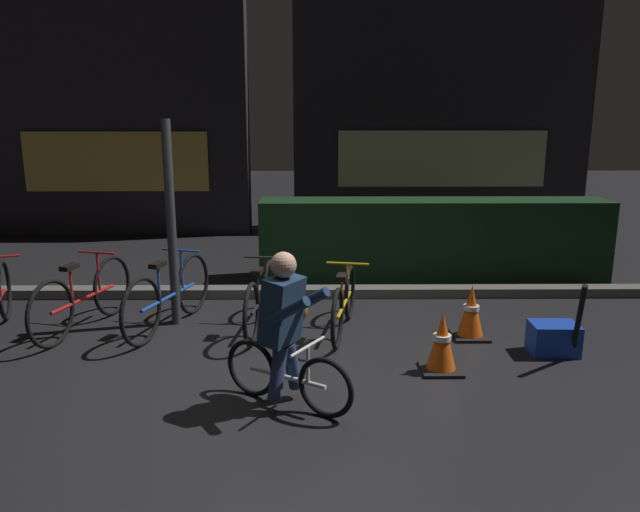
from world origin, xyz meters
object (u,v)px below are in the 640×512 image
Objects in this scene: parked_bike_left_mid at (84,297)px; blue_crate at (553,339)px; street_post at (171,225)px; traffic_cone_near at (442,343)px; parked_bike_center_right at (261,299)px; cyclist at (286,329)px; parked_bike_center_left at (169,295)px; closed_umbrella at (578,322)px; traffic_cone_far at (471,312)px; parked_bike_right_mid at (344,303)px.

parked_bike_left_mid reaches higher than blue_crate.
street_post is 4.04m from blue_crate.
street_post is at bearing 153.95° from traffic_cone_near.
cyclist is (0.34, -1.73, 0.29)m from parked_bike_center_right.
traffic_cone_near is 0.45× the size of cyclist.
parked_bike_center_left is 3.85× the size of blue_crate.
street_post reaches higher than closed_umbrella.
cyclist is at bearing -157.96° from blue_crate.
parked_bike_left_mid is 4.07m from traffic_cone_far.
street_post is at bearing 91.93° from parked_bike_right_mid.
cyclist reaches higher than closed_umbrella.
parked_bike_center_right is (0.99, -0.04, -0.03)m from parked_bike_center_left.
parked_bike_right_mid reaches higher than traffic_cone_far.
parked_bike_right_mid is 2.67× the size of traffic_cone_far.
parked_bike_center_right is at bearing 94.17° from parked_bike_right_mid.
cyclist is at bearing -57.68° from closed_umbrella.
parked_bike_center_right is 3.64× the size of blue_crate.
parked_bike_center_left is 3.93m from blue_crate.
traffic_cone_near is (2.69, -1.15, -0.10)m from parked_bike_center_left.
parked_bike_center_left is (0.90, 0.04, 0.01)m from parked_bike_left_mid.
blue_crate is (4.75, -0.71, -0.21)m from parked_bike_left_mid.
traffic_cone_near is at bearing -26.05° from street_post.
parked_bike_left_mid is at bearing 98.90° from parked_bike_right_mid.
cyclist reaches higher than blue_crate.
closed_umbrella reaches higher than blue_crate.
street_post reaches higher than parked_bike_center_right.
street_post reaches higher than cyclist.
parked_bike_left_mid is at bearing -168.31° from street_post.
traffic_cone_far is at bearing 60.53° from traffic_cone_near.
parked_bike_center_left reaches higher than blue_crate.
closed_umbrella is at bearing -66.71° from blue_crate.
blue_crate is at bearing -13.25° from street_post.
street_post is 1.77× the size of cyclist.
closed_umbrella reaches higher than traffic_cone_far.
parked_bike_center_right reaches higher than traffic_cone_far.
parked_bike_center_left is 2.93m from traffic_cone_near.
traffic_cone_far is at bearing -8.40° from street_post.
cyclist is (1.33, -1.77, 0.26)m from parked_bike_center_left.
closed_umbrella is at bearing -40.74° from traffic_cone_far.
blue_crate is (1.99, -0.61, -0.17)m from parked_bike_right_mid.
parked_bike_center_right is at bearing 172.81° from traffic_cone_far.
parked_bike_center_left is (-0.03, -0.15, -0.74)m from street_post.
parked_bike_right_mid is at bearing -90.38° from parked_bike_center_right.
parked_bike_center_right is 1.79m from cyclist.
parked_bike_center_left reaches higher than parked_bike_center_right.
parked_bike_left_mid is 1.35× the size of cyclist.
blue_crate is at bearing 54.09° from cyclist.
traffic_cone_far reaches higher than traffic_cone_near.
closed_umbrella is at bearing 6.73° from traffic_cone_near.
parked_bike_right_mid is 1.74m from cyclist.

